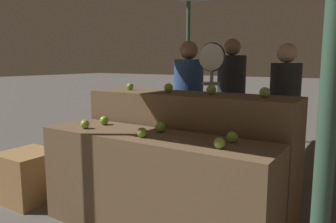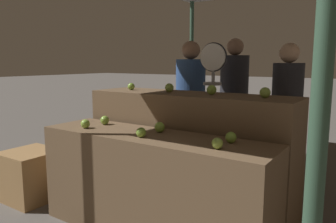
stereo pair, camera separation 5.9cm
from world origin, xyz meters
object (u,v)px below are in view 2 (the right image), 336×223
produce_scale (213,83)px  person_vendor_at_scale (190,100)px  person_customer_right (234,93)px  person_customer_left (287,106)px  wooden_crate_side (31,175)px

produce_scale → person_vendor_at_scale: (-0.44, 0.28, -0.24)m
produce_scale → person_customer_right: 1.12m
person_vendor_at_scale → person_customer_right: bearing=-111.4°
produce_scale → person_customer_right: size_ratio=0.94×
person_vendor_at_scale → person_customer_left: person_vendor_at_scale is taller
wooden_crate_side → person_customer_left: bearing=40.1°
wooden_crate_side → person_vendor_at_scale: bearing=56.7°
produce_scale → person_customer_right: (-0.20, 1.08, -0.20)m
wooden_crate_side → person_customer_right: bearing=61.7°
person_customer_left → person_customer_right: bearing=-3.2°
person_vendor_at_scale → person_customer_right: person_customer_right is taller
produce_scale → wooden_crate_side: bearing=-138.9°
person_customer_left → person_vendor_at_scale: bearing=41.8°
person_customer_left → wooden_crate_side: 2.88m
person_vendor_at_scale → person_customer_left: size_ratio=1.03×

